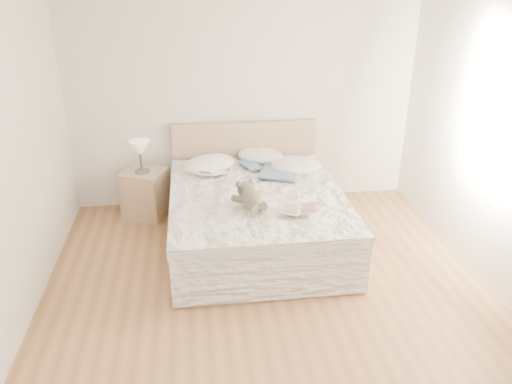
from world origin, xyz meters
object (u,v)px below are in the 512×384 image
Objects in this scene: nightstand at (145,194)px; table_lamp at (140,150)px; childrens_book at (300,209)px; bed at (256,214)px; teddy_bear at (252,205)px; photo_book at (211,172)px.

table_lamp is at bearing -106.44° from nightstand.
table_lamp is 1.08× the size of childrens_book.
teddy_bear is (-0.10, -0.50, 0.34)m from bed.
table_lamp is 1.16× the size of photo_book.
bed is 1.47m from table_lamp.
bed is 3.83× the size of nightstand.
table_lamp is (-0.01, -0.03, 0.54)m from nightstand.
photo_book is 0.85× the size of teddy_bear.
childrens_book is at bearing -61.34° from bed.
bed is 5.86× the size of table_lamp.
table_lamp reaches higher than teddy_bear.
table_lamp is (-1.19, 0.69, 0.52)m from bed.
table_lamp is 1.61m from teddy_bear.
childrens_book is (1.51, -1.29, -0.19)m from table_lamp.
photo_book and childrens_book have the same top height.
table_lamp is 2.00m from childrens_book.
teddy_bear is at bearing -78.96° from photo_book.
table_lamp is at bearing 153.34° from childrens_book.
table_lamp is at bearing 114.83° from teddy_bear.
photo_book is 0.98m from teddy_bear.
bed reaches higher than nightstand.
childrens_book is (1.50, -1.31, 0.35)m from nightstand.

